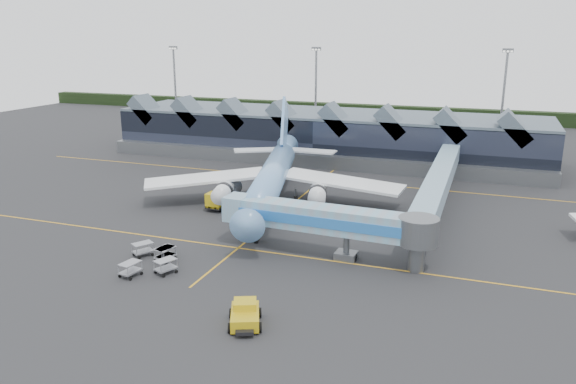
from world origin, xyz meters
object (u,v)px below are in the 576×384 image
(main_airliner, at_px, (273,175))
(jet_bridge, at_px, (338,222))
(pushback_tug, at_px, (245,315))
(fuel_truck, at_px, (226,194))

(main_airliner, xyz_separation_m, jet_bridge, (15.37, -18.52, -0.01))
(main_airliner, bearing_deg, pushback_tug, -86.83)
(fuel_truck, relative_size, pushback_tug, 1.82)
(main_airliner, height_order, pushback_tug, main_airliner)
(fuel_truck, bearing_deg, pushback_tug, -60.90)
(jet_bridge, bearing_deg, pushback_tug, -98.86)
(jet_bridge, xyz_separation_m, pushback_tug, (-3.73, -18.09, -3.51))
(fuel_truck, bearing_deg, jet_bridge, -34.08)
(main_airliner, relative_size, jet_bridge, 1.79)
(jet_bridge, relative_size, fuel_truck, 2.79)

